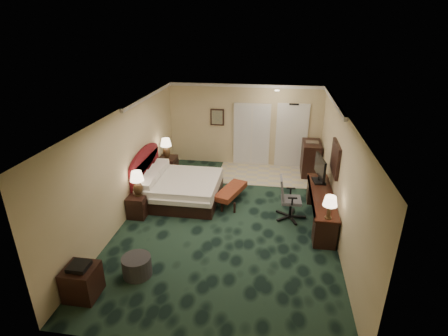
# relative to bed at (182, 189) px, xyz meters

# --- Properties ---
(floor) EXTENTS (5.00, 7.50, 0.00)m
(floor) POSITION_rel_bed_xyz_m (1.40, -0.86, -0.32)
(floor) COLOR black
(floor) RESTS_ON ground
(ceiling) EXTENTS (5.00, 7.50, 0.00)m
(ceiling) POSITION_rel_bed_xyz_m (1.40, -0.86, 2.38)
(ceiling) COLOR white
(ceiling) RESTS_ON wall_back
(wall_back) EXTENTS (5.00, 0.00, 2.70)m
(wall_back) POSITION_rel_bed_xyz_m (1.40, 2.89, 1.03)
(wall_back) COLOR tan
(wall_back) RESTS_ON ground
(wall_front) EXTENTS (5.00, 0.00, 2.70)m
(wall_front) POSITION_rel_bed_xyz_m (1.40, -4.61, 1.03)
(wall_front) COLOR tan
(wall_front) RESTS_ON ground
(wall_left) EXTENTS (0.00, 7.50, 2.70)m
(wall_left) POSITION_rel_bed_xyz_m (-1.10, -0.86, 1.03)
(wall_left) COLOR tan
(wall_left) RESTS_ON ground
(wall_right) EXTENTS (0.00, 7.50, 2.70)m
(wall_right) POSITION_rel_bed_xyz_m (3.90, -0.86, 1.03)
(wall_right) COLOR tan
(wall_right) RESTS_ON ground
(crown_molding) EXTENTS (5.00, 7.50, 0.10)m
(crown_molding) POSITION_rel_bed_xyz_m (1.40, -0.86, 2.33)
(crown_molding) COLOR silver
(crown_molding) RESTS_ON wall_back
(tile_patch) EXTENTS (3.20, 1.70, 0.01)m
(tile_patch) POSITION_rel_bed_xyz_m (2.30, 2.04, -0.31)
(tile_patch) COLOR beige
(tile_patch) RESTS_ON ground
(headboard) EXTENTS (0.12, 2.00, 1.40)m
(headboard) POSITION_rel_bed_xyz_m (-1.04, 0.14, 0.38)
(headboard) COLOR #4E0F15
(headboard) RESTS_ON ground
(entry_door) EXTENTS (1.02, 0.06, 2.18)m
(entry_door) POSITION_rel_bed_xyz_m (2.95, 2.86, 0.73)
(entry_door) COLOR silver
(entry_door) RESTS_ON ground
(closet_doors) EXTENTS (1.20, 0.06, 2.10)m
(closet_doors) POSITION_rel_bed_xyz_m (1.65, 2.85, 0.73)
(closet_doors) COLOR silver
(closet_doors) RESTS_ON ground
(wall_art) EXTENTS (0.45, 0.06, 0.55)m
(wall_art) POSITION_rel_bed_xyz_m (0.50, 2.85, 1.28)
(wall_art) COLOR #58685F
(wall_art) RESTS_ON wall_back
(wall_mirror) EXTENTS (0.05, 0.95, 0.75)m
(wall_mirror) POSITION_rel_bed_xyz_m (3.86, -0.26, 1.23)
(wall_mirror) COLOR white
(wall_mirror) RESTS_ON wall_right
(bed) EXTENTS (2.00, 1.85, 0.63)m
(bed) POSITION_rel_bed_xyz_m (0.00, 0.00, 0.00)
(bed) COLOR white
(bed) RESTS_ON ground
(nightstand_near) EXTENTS (0.44, 0.51, 0.55)m
(nightstand_near) POSITION_rel_bed_xyz_m (-0.86, -0.98, -0.04)
(nightstand_near) COLOR black
(nightstand_near) RESTS_ON ground
(nightstand_far) EXTENTS (0.51, 0.58, 0.64)m
(nightstand_far) POSITION_rel_bed_xyz_m (-0.83, 1.45, 0.00)
(nightstand_far) COLOR black
(nightstand_far) RESTS_ON ground
(lamp_near) EXTENTS (0.37, 0.37, 0.64)m
(lamp_near) POSITION_rel_bed_xyz_m (-0.84, -0.93, 0.55)
(lamp_near) COLOR black
(lamp_near) RESTS_ON nightstand_near
(lamp_far) EXTENTS (0.42, 0.42, 0.62)m
(lamp_far) POSITION_rel_bed_xyz_m (-0.84, 1.41, 0.63)
(lamp_far) COLOR black
(lamp_far) RESTS_ON nightstand_far
(bed_bench) EXTENTS (0.79, 1.30, 0.42)m
(bed_bench) POSITION_rel_bed_xyz_m (1.34, 0.05, -0.11)
(bed_bench) COLOR maroon
(bed_bench) RESTS_ON ground
(ottoman) EXTENTS (0.74, 0.74, 0.40)m
(ottoman) POSITION_rel_bed_xyz_m (-0.05, -3.10, -0.12)
(ottoman) COLOR #28282D
(ottoman) RESTS_ON ground
(side_table) EXTENTS (0.55, 0.55, 0.60)m
(side_table) POSITION_rel_bed_xyz_m (-0.79, -3.77, -0.02)
(side_table) COLOR black
(side_table) RESTS_ON ground
(desk) EXTENTS (0.53, 2.48, 0.71)m
(desk) POSITION_rel_bed_xyz_m (3.61, -0.53, 0.04)
(desk) COLOR black
(desk) RESTS_ON ground
(tv) EXTENTS (0.20, 0.88, 0.68)m
(tv) POSITION_rel_bed_xyz_m (3.60, 0.19, 0.74)
(tv) COLOR black
(tv) RESTS_ON desk
(desk_lamp) EXTENTS (0.35, 0.35, 0.52)m
(desk_lamp) POSITION_rel_bed_xyz_m (3.63, -1.62, 0.66)
(desk_lamp) COLOR black
(desk_lamp) RESTS_ON desk
(desk_chair) EXTENTS (0.66, 0.63, 1.09)m
(desk_chair) POSITION_rel_bed_xyz_m (2.90, -0.52, 0.23)
(desk_chair) COLOR #555555
(desk_chair) RESTS_ON ground
(minibar) EXTENTS (0.55, 0.99, 1.05)m
(minibar) POSITION_rel_bed_xyz_m (3.57, 2.34, 0.21)
(minibar) COLOR black
(minibar) RESTS_ON ground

